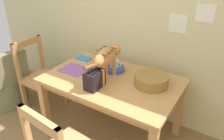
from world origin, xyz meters
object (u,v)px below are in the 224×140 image
(magazine, at_px, (74,69))
(wicker_armchair, at_px, (4,85))
(saucer_bowl, at_px, (115,69))
(cat, at_px, (107,57))
(coffee_mug, at_px, (115,64))
(toaster, at_px, (95,79))
(dining_table, at_px, (112,86))
(book_stack, at_px, (84,59))
(wicker_basket, at_px, (151,80))
(wooden_chair_near, at_px, (40,77))

(magazine, height_order, wicker_armchair, wicker_armchair)
(saucer_bowl, relative_size, wicker_armchair, 0.28)
(cat, xyz_separation_m, coffee_mug, (-0.02, 0.18, -0.15))
(cat, relative_size, wicker_armchair, 0.82)
(toaster, bearing_deg, dining_table, 77.56)
(toaster, xyz_separation_m, wicker_armchair, (-1.51, -0.05, -0.53))
(toaster, bearing_deg, wicker_armchair, -178.25)
(saucer_bowl, bearing_deg, book_stack, 176.92)
(dining_table, xyz_separation_m, wicker_basket, (0.38, 0.10, 0.14))
(wooden_chair_near, bearing_deg, dining_table, 92.77)
(dining_table, height_order, magazine, magazine)
(magazine, height_order, wooden_chair_near, wooden_chair_near)
(book_stack, height_order, toaster, toaster)
(wicker_basket, bearing_deg, book_stack, 174.03)
(toaster, bearing_deg, book_stack, 138.36)
(cat, bearing_deg, coffee_mug, 88.86)
(dining_table, bearing_deg, wooden_chair_near, -177.24)
(wicker_basket, relative_size, wooden_chair_near, 0.35)
(coffee_mug, height_order, magazine, coffee_mug)
(book_stack, bearing_deg, magazine, -76.14)
(wicker_basket, height_order, wicker_armchair, wicker_basket)
(cat, xyz_separation_m, wicker_armchair, (-1.51, -0.26, -0.68))
(book_stack, bearing_deg, coffee_mug, -3.06)
(book_stack, relative_size, wicker_basket, 0.56)
(saucer_bowl, relative_size, coffee_mug, 1.79)
(coffee_mug, bearing_deg, magazine, -150.01)
(coffee_mug, distance_m, wicker_basket, 0.46)
(cat, relative_size, toaster, 3.21)
(wicker_basket, bearing_deg, coffee_mug, 171.13)
(coffee_mug, height_order, wooden_chair_near, wooden_chair_near)
(saucer_bowl, height_order, wooden_chair_near, wooden_chair_near)
(dining_table, distance_m, cat, 0.32)
(cat, bearing_deg, dining_table, 7.71)
(cat, distance_m, wooden_chair_near, 1.12)
(coffee_mug, distance_m, wicker_armchair, 1.65)
(dining_table, distance_m, wicker_basket, 0.42)
(wicker_basket, bearing_deg, magazine, -169.54)
(cat, bearing_deg, wicker_armchair, -176.16)
(wicker_basket, height_order, toaster, toaster)
(coffee_mug, height_order, wicker_armchair, coffee_mug)
(saucer_bowl, height_order, coffee_mug, coffee_mug)
(dining_table, distance_m, wicker_armchair, 1.63)
(saucer_bowl, xyz_separation_m, wicker_basket, (0.45, -0.07, 0.04))
(magazine, relative_size, toaster, 1.43)
(toaster, bearing_deg, coffee_mug, 92.89)
(dining_table, height_order, wicker_armchair, wicker_armchair)
(coffee_mug, xyz_separation_m, toaster, (0.02, -0.40, 0.00))
(dining_table, distance_m, book_stack, 0.57)
(book_stack, height_order, wicker_basket, wicker_basket)
(saucer_bowl, relative_size, wooden_chair_near, 0.23)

